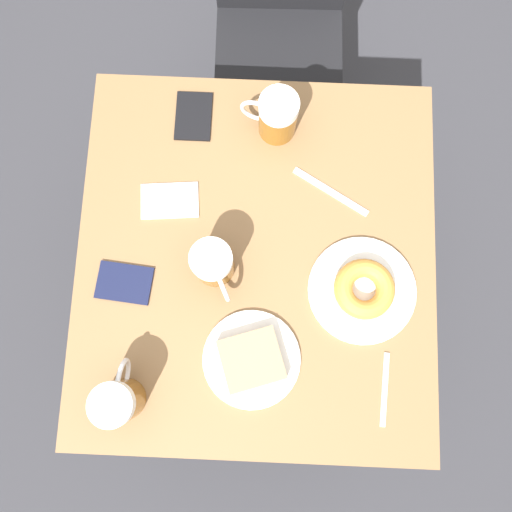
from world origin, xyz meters
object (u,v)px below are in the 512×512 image
at_px(beer_mug_center, 277,116).
at_px(beer_mug_right, 118,400).
at_px(chair, 281,9).
at_px(knife, 331,192).
at_px(napkin_folded, 170,201).
at_px(plate_with_cake, 252,359).
at_px(beer_mug_left, 214,264).
at_px(plate_with_donut, 363,290).
at_px(passport_near_edge, 124,283).
at_px(fork, 385,389).
at_px(passport_far_edge, 194,116).

height_order(beer_mug_center, beer_mug_right, same).
distance_m(chair, knife, 0.67).
bearing_deg(napkin_folded, plate_with_cake, -59.59).
xyz_separation_m(beer_mug_left, knife, (0.26, 0.20, -0.06)).
xyz_separation_m(beer_mug_right, napkin_folded, (0.06, 0.46, -0.06)).
distance_m(plate_with_donut, passport_near_edge, 0.55).
distance_m(chair, beer_mug_left, 0.87).
xyz_separation_m(beer_mug_right, fork, (0.57, 0.04, -0.06)).
xyz_separation_m(napkin_folded, fork, (0.51, -0.41, -0.00)).
relative_size(passport_near_edge, passport_far_edge, 1.06).
height_order(napkin_folded, passport_far_edge, passport_far_edge).
bearing_deg(passport_far_edge, beer_mug_left, -78.53).
relative_size(plate_with_cake, beer_mug_center, 1.61).
distance_m(beer_mug_right, napkin_folded, 0.47).
bearing_deg(knife, beer_mug_center, 131.18).
xyz_separation_m(plate_with_donut, beer_mug_right, (-0.52, -0.26, 0.05)).
bearing_deg(chair, plate_with_donut, -77.62).
xyz_separation_m(plate_with_donut, fork, (0.05, -0.22, -0.02)).
relative_size(beer_mug_right, knife, 0.75).
relative_size(napkin_folded, fork, 0.89).
distance_m(napkin_folded, knife, 0.39).
relative_size(chair, beer_mug_center, 6.86).
relative_size(chair, plate_with_donut, 3.75).
relative_size(beer_mug_right, passport_far_edge, 1.09).
height_order(chair, passport_far_edge, chair).
relative_size(chair, fork, 5.80).
distance_m(plate_with_donut, passport_far_edge, 0.59).
distance_m(chair, passport_near_edge, 0.95).
distance_m(beer_mug_left, passport_near_edge, 0.22).
bearing_deg(beer_mug_left, plate_with_donut, -6.00).
bearing_deg(passport_near_edge, plate_with_cake, -27.92).
bearing_deg(chair, plate_with_cake, -93.31).
distance_m(chair, passport_far_edge, 0.53).
height_order(chair, plate_with_donut, chair).
relative_size(plate_with_cake, napkin_folded, 1.53).
distance_m(knife, passport_far_edge, 0.38).
xyz_separation_m(chair, knife, (0.13, -0.63, 0.19)).
bearing_deg(passport_far_edge, passport_near_edge, -107.61).
height_order(plate_with_cake, passport_far_edge, plate_with_cake).
height_order(knife, passport_far_edge, passport_far_edge).
bearing_deg(beer_mug_center, chair, 89.29).
xyz_separation_m(chair, plate_with_cake, (-0.04, -1.03, 0.20)).
xyz_separation_m(plate_with_cake, passport_far_edge, (-0.17, 0.58, -0.01)).
relative_size(plate_with_donut, passport_far_edge, 1.98).
relative_size(plate_with_donut, napkin_folded, 1.74).
bearing_deg(plate_with_cake, passport_near_edge, 152.08).
xyz_separation_m(beer_mug_left, passport_far_edge, (-0.08, 0.38, -0.06)).
bearing_deg(passport_far_edge, beer_mug_right, -98.92).
xyz_separation_m(chair, passport_far_edge, (-0.21, -0.45, 0.19)).
height_order(beer_mug_left, knife, beer_mug_left).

